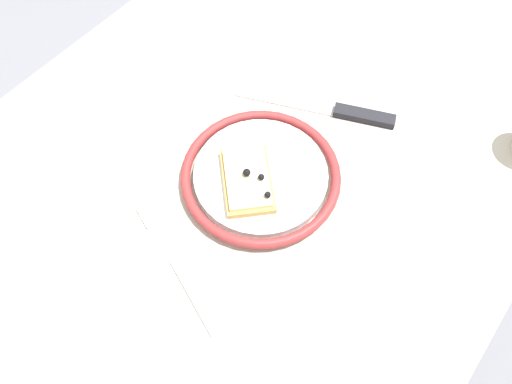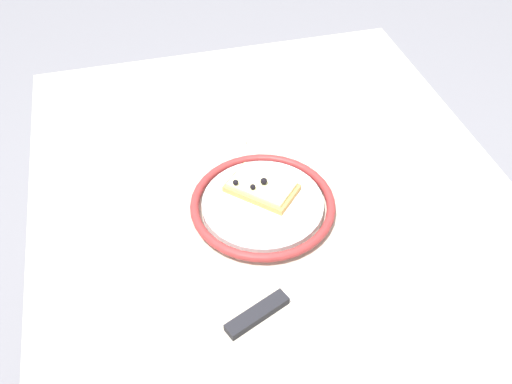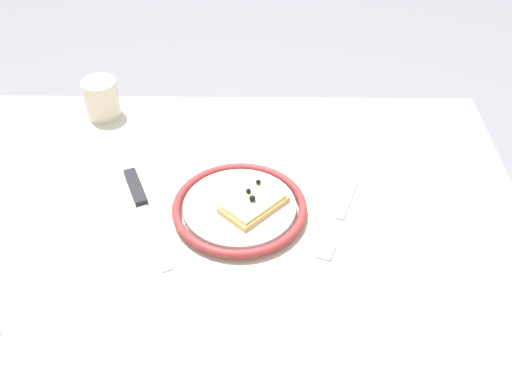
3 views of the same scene
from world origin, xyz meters
name	(u,v)px [view 1 (image 1 of 3)]	position (x,y,z in m)	size (l,w,h in m)	color
ground_plane	(264,300)	(0.00, 0.00, 0.00)	(6.00, 6.00, 0.00)	slate
dining_table	(269,179)	(0.00, 0.00, 0.64)	(1.05, 0.74, 0.74)	#BCB29E
plate	(261,176)	(-0.06, -0.03, 0.75)	(0.22, 0.22, 0.02)	white
pizza_slice_near	(247,180)	(-0.08, -0.02, 0.77)	(0.12, 0.12, 0.03)	tan
knife	(342,112)	(0.10, -0.05, 0.75)	(0.11, 0.23, 0.01)	silver
fork	(176,263)	(-0.22, -0.02, 0.74)	(0.09, 0.19, 0.00)	silver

